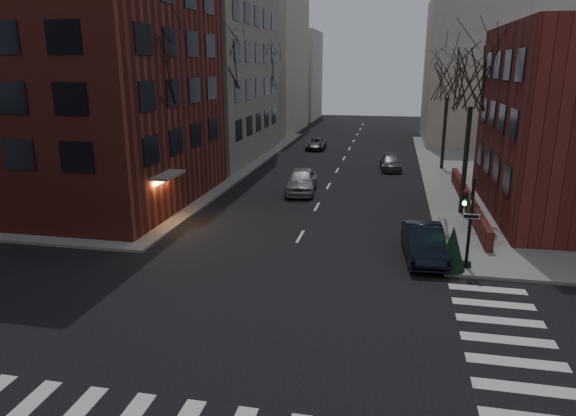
% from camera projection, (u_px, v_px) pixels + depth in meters
% --- Properties ---
extents(ground, '(160.00, 160.00, 0.00)m').
position_uv_depth(ground, '(231.00, 360.00, 15.81)').
color(ground, black).
rests_on(ground, ground).
extents(sidewalk_far_left, '(44.00, 44.00, 0.15)m').
position_uv_depth(sidewalk_far_left, '(39.00, 158.00, 49.66)').
color(sidewalk_far_left, gray).
rests_on(sidewalk_far_left, ground).
extents(building_left_brick, '(15.00, 15.00, 18.00)m').
position_uv_depth(building_left_brick, '(69.00, 61.00, 31.92)').
color(building_left_brick, maroon).
rests_on(building_left_brick, ground).
extents(building_left_tan, '(18.00, 18.00, 28.00)m').
position_uv_depth(building_left_tan, '(162.00, 6.00, 47.37)').
color(building_left_tan, gray).
rests_on(building_left_tan, ground).
extents(low_wall_right, '(0.35, 16.00, 1.00)m').
position_uv_depth(low_wall_right, '(468.00, 201.00, 31.77)').
color(low_wall_right, maroon).
rests_on(low_wall_right, sidewalk_far_right).
extents(building_distant_la, '(14.00, 16.00, 18.00)m').
position_uv_depth(building_distant_la, '(247.00, 63.00, 68.15)').
color(building_distant_la, beige).
rests_on(building_distant_la, ground).
extents(building_distant_ra, '(14.00, 14.00, 16.00)m').
position_uv_depth(building_distant_ra, '(491.00, 72.00, 57.94)').
color(building_distant_ra, beige).
rests_on(building_distant_ra, ground).
extents(building_distant_lb, '(10.00, 12.00, 14.00)m').
position_uv_depth(building_distant_lb, '(287.00, 76.00, 84.35)').
color(building_distant_lb, beige).
rests_on(building_distant_lb, ground).
extents(traffic_signal, '(0.76, 0.44, 4.00)m').
position_uv_depth(traffic_signal, '(468.00, 229.00, 22.25)').
color(traffic_signal, black).
rests_on(traffic_signal, sidewalk_far_right).
extents(tree_left_a, '(4.18, 4.18, 10.26)m').
position_uv_depth(tree_left_a, '(151.00, 70.00, 28.42)').
color(tree_left_a, '#2D231C').
rests_on(tree_left_a, sidewalk_far_left).
extents(tree_left_b, '(4.40, 4.40, 10.80)m').
position_uv_depth(tree_left_b, '(221.00, 63.00, 39.62)').
color(tree_left_b, '#2D231C').
rests_on(tree_left_b, sidewalk_far_left).
extents(tree_left_c, '(3.96, 3.96, 9.72)m').
position_uv_depth(tree_left_c, '(265.00, 72.00, 53.07)').
color(tree_left_c, '#2D231C').
rests_on(tree_left_c, sidewalk_far_left).
extents(tree_right_a, '(3.96, 3.96, 9.72)m').
position_uv_depth(tree_right_a, '(473.00, 78.00, 28.93)').
color(tree_right_a, '#2D231C').
rests_on(tree_right_a, sidewalk_far_right).
extents(tree_right_b, '(3.74, 3.74, 9.18)m').
position_uv_depth(tree_right_b, '(449.00, 79.00, 42.26)').
color(tree_right_b, '#2D231C').
rests_on(tree_right_b, sidewalk_far_right).
extents(streetlamp_near, '(0.36, 0.36, 6.28)m').
position_uv_depth(streetlamp_near, '(213.00, 130.00, 37.00)').
color(streetlamp_near, black).
rests_on(streetlamp_near, sidewalk_far_left).
extents(streetlamp_far, '(0.36, 0.36, 6.28)m').
position_uv_depth(streetlamp_far, '(275.00, 108.00, 55.87)').
color(streetlamp_far, black).
rests_on(streetlamp_far, sidewalk_far_left).
extents(parked_sedan, '(2.07, 4.92, 1.58)m').
position_uv_depth(parked_sedan, '(424.00, 243.00, 23.84)').
color(parked_sedan, black).
rests_on(parked_sedan, ground).
extents(car_lane_silver, '(2.47, 5.21, 1.72)m').
position_uv_depth(car_lane_silver, '(301.00, 181.00, 36.28)').
color(car_lane_silver, '#A7A7AC').
rests_on(car_lane_silver, ground).
extents(car_lane_gray, '(2.05, 4.41, 1.25)m').
position_uv_depth(car_lane_gray, '(391.00, 163.00, 44.23)').
color(car_lane_gray, '#47464C').
rests_on(car_lane_gray, ground).
extents(car_lane_far, '(2.16, 4.36, 1.19)m').
position_uv_depth(car_lane_far, '(316.00, 144.00, 54.98)').
color(car_lane_far, '#404045').
rests_on(car_lane_far, ground).
extents(sandwich_board, '(0.55, 0.70, 1.02)m').
position_uv_depth(sandwich_board, '(442.00, 227.00, 26.58)').
color(sandwich_board, white).
rests_on(sandwich_board, sidewalk_far_right).
extents(evergreen_shrub, '(1.37, 1.37, 1.98)m').
position_uv_depth(evergreen_shrub, '(452.00, 248.00, 22.12)').
color(evergreen_shrub, black).
rests_on(evergreen_shrub, sidewalk_far_right).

